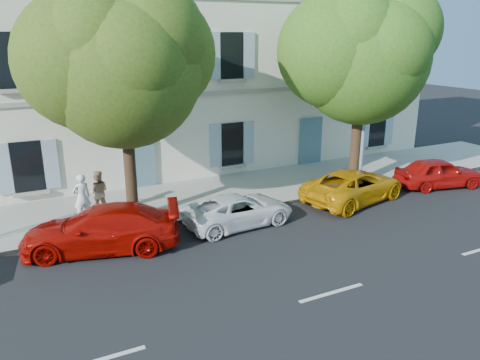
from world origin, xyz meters
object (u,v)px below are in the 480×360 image
car_red_hatchback (439,173)px  tree_right (362,59)px  car_red_coupe (101,229)px  car_yellow_supercar (354,186)px  street_lamp (370,81)px  tree_left (123,70)px  pedestrian_a (82,197)px  pedestrian_b (98,192)px  car_white_coupe (239,210)px

car_red_hatchback → tree_right: tree_right is taller
car_red_coupe → tree_right: 12.33m
car_yellow_supercar → tree_right: bearing=-53.0°
tree_right → car_red_coupe: bearing=-172.1°
tree_right → street_lamp: 0.96m
tree_left → car_red_coupe: bearing=-128.2°
tree_left → pedestrian_a: 4.72m
tree_right → pedestrian_b: 11.79m
street_lamp → pedestrian_a: street_lamp is taller
car_white_coupe → street_lamp: (6.67, 1.27, 4.12)m
car_red_hatchback → car_white_coupe: bearing=102.6°
tree_left → pedestrian_b: (-1.00, 1.04, -4.43)m
car_yellow_supercar → car_red_hatchback: size_ratio=1.23×
car_red_hatchback → tree_right: size_ratio=0.46×
car_yellow_supercar → tree_right: size_ratio=0.56×
car_white_coupe → street_lamp: street_lamp is taller
street_lamp → pedestrian_a: size_ratio=4.66×
car_yellow_supercar → tree_left: tree_left is taller
car_red_coupe → street_lamp: (11.41, 1.17, 3.98)m
pedestrian_b → car_red_coupe: bearing=94.7°
pedestrian_b → car_red_hatchback: bearing=-178.6°
car_red_hatchback → street_lamp: bearing=80.4°
car_white_coupe → car_red_hatchback: bearing=-94.3°
tree_right → pedestrian_a: 12.31m
street_lamp → pedestrian_b: bearing=171.2°
car_yellow_supercar → car_red_hatchback: (4.58, -0.21, 0.00)m
car_white_coupe → pedestrian_a: (-4.92, 2.51, 0.45)m
car_red_coupe → tree_right: tree_right is taller
car_yellow_supercar → car_white_coupe: bearing=78.0°
car_red_coupe → car_white_coupe: car_red_coupe is taller
street_lamp → pedestrian_a: bearing=173.9°
tree_left → street_lamp: bearing=-3.8°
tree_left → tree_right: bearing=-1.7°
car_white_coupe → tree_right: size_ratio=0.48×
pedestrian_a → car_red_hatchback: bearing=158.6°
car_red_coupe → pedestrian_a: size_ratio=2.82×
tree_right → car_yellow_supercar: bearing=-129.2°
street_lamp → car_yellow_supercar: bearing=-141.5°
car_white_coupe → car_yellow_supercar: 5.28m
tree_left → pedestrian_a: tree_left is taller
car_red_coupe → street_lamp: size_ratio=0.61×
car_yellow_supercar → pedestrian_a: pedestrian_a is taller
car_red_hatchback → street_lamp: (-3.18, 1.32, 4.03)m
street_lamp → pedestrian_b: size_ratio=4.89×
car_white_coupe → tree_left: (-3.29, 1.93, 4.84)m
tree_left → pedestrian_a: bearing=160.4°
car_red_hatchback → tree_right: bearing=76.1°
car_yellow_supercar → tree_left: bearing=64.6°
car_white_coupe → car_yellow_supercar: size_ratio=0.85×
car_red_coupe → car_yellow_supercar: car_red_coupe is taller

